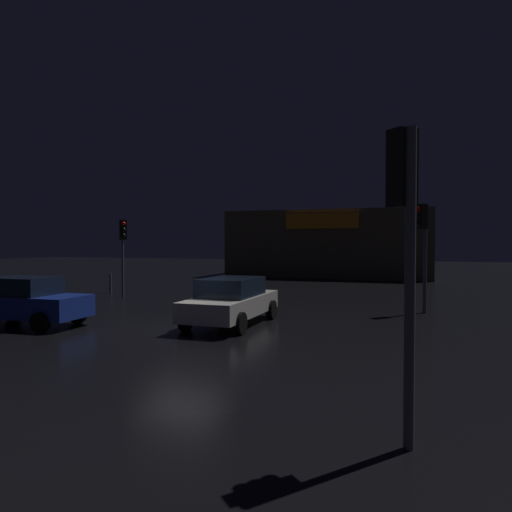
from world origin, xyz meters
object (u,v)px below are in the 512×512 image
Objects in this scene: traffic_signal_opposite at (123,239)px; car_near at (231,300)px; traffic_signal_cross_left at (404,219)px; car_far at (25,301)px; traffic_signal_main at (423,236)px; store_building at (334,244)px.

traffic_signal_opposite reaches higher than car_near.
traffic_signal_cross_left is 0.90× the size of car_near.
traffic_signal_opposite is at bearing 103.13° from car_far.
car_near is (8.07, -5.65, -2.05)m from traffic_signal_opposite.
car_near is 6.63m from car_far.
car_far is at bearing 155.16° from traffic_signal_cross_left.
car_far is (-6.20, -2.35, 0.00)m from car_near.
traffic_signal_cross_left reaches higher than car_near.
car_near is (-5.85, -4.74, -2.13)m from traffic_signal_main.
car_near is at bearing -34.99° from traffic_signal_opposite.
store_building is 3.77× the size of traffic_signal_main.
traffic_signal_opposite is at bearing -109.57° from store_building.
store_building is 20.75m from traffic_signal_opposite.
store_building reaches higher than traffic_signal_opposite.
traffic_signal_opposite is 8.46m from car_far.
traffic_signal_opposite is 0.83× the size of car_near.
store_building reaches higher than car_near.
car_near is at bearing 125.69° from traffic_signal_cross_left.
traffic_signal_main is at bearing -71.18° from store_building.
traffic_signal_main reaches higher than car_far.
traffic_signal_main reaches higher than car_near.
car_far is at bearing -159.27° from car_near.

